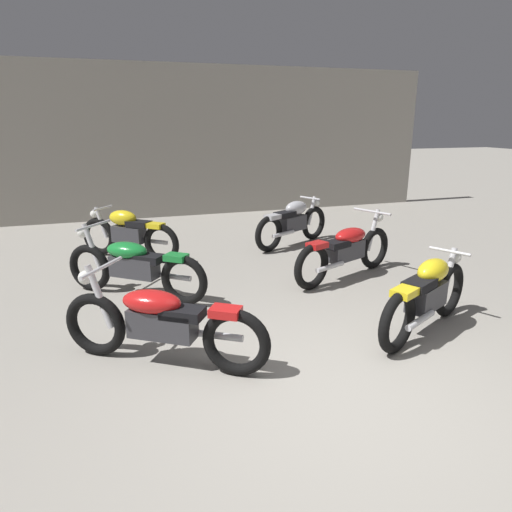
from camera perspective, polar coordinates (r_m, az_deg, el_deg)
The scene contains 8 objects.
ground_plane at distance 4.29m, azimuth 11.42°, elevation -16.79°, with size 60.00×60.00×0.00m, color gray.
back_wall at distance 11.74m, azimuth -9.11°, elevation 13.70°, with size 13.03×0.24×3.60m, color #9E998E.
motorcycle_left_row_0 at distance 4.61m, azimuth -11.63°, elevation -7.96°, with size 1.87×1.28×0.97m.
motorcycle_left_row_1 at distance 6.42m, azimuth -14.86°, elevation -1.12°, with size 1.77×1.44×0.97m.
motorcycle_left_row_2 at distance 8.26m, azimuth -15.46°, elevation 2.78°, with size 1.58×1.35×0.88m.
motorcycle_right_row_0 at distance 5.52m, azimuth 20.37°, elevation -4.43°, with size 1.79×1.02×0.88m.
motorcycle_right_row_1 at distance 7.10m, azimuth 11.07°, elevation 0.82°, with size 2.04×1.04×0.97m.
motorcycle_right_row_2 at distance 8.86m, azimuth 4.57°, elevation 4.23°, with size 1.81×0.99×0.88m.
Camera 1 is at (-1.86, -3.09, 2.34)m, focal length 32.44 mm.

